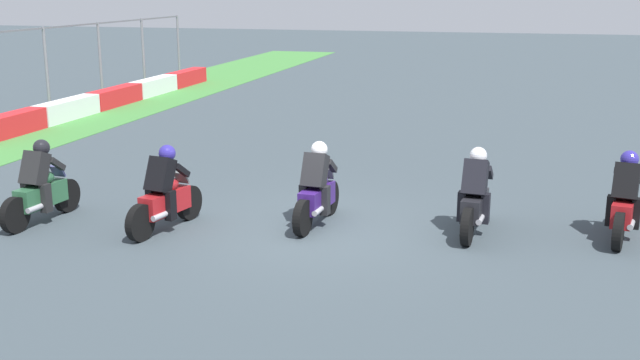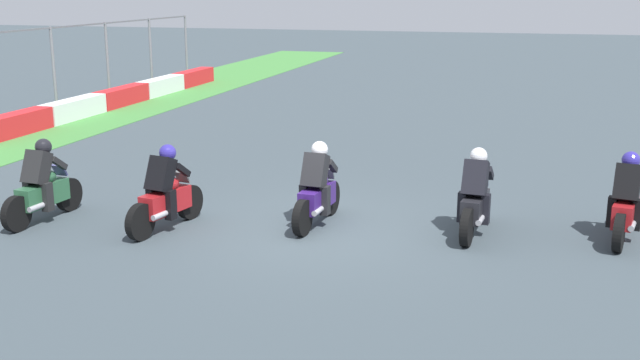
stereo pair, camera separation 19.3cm
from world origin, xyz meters
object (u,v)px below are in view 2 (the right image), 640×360
rider_lane_b (475,199)px  rider_lane_e (42,188)px  rider_lane_c (317,191)px  rider_lane_d (165,195)px  rider_lane_a (626,204)px

rider_lane_b → rider_lane_e: size_ratio=1.00×
rider_lane_c → rider_lane_e: 5.01m
rider_lane_d → rider_lane_a: bearing=-67.3°
rider_lane_c → rider_lane_d: size_ratio=1.01×
rider_lane_a → rider_lane_e: (-1.72, 10.12, 0.00)m
rider_lane_a → rider_lane_d: (-1.58, 7.74, 0.00)m
rider_lane_d → rider_lane_e: size_ratio=0.99×
rider_lane_a → rider_lane_b: size_ratio=0.99×
rider_lane_c → rider_lane_d: (-0.99, 2.49, 0.00)m
rider_lane_d → rider_lane_b: bearing=-65.9°
rider_lane_a → rider_lane_b: 2.49m
rider_lane_b → rider_lane_c: size_ratio=1.00×
rider_lane_c → rider_lane_e: same height
rider_lane_c → rider_lane_e: (-1.14, 4.88, 0.00)m
rider_lane_b → rider_lane_a: bearing=-76.4°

